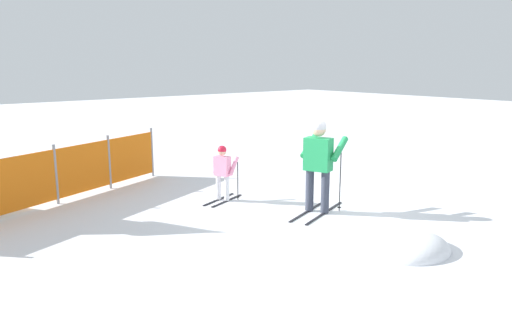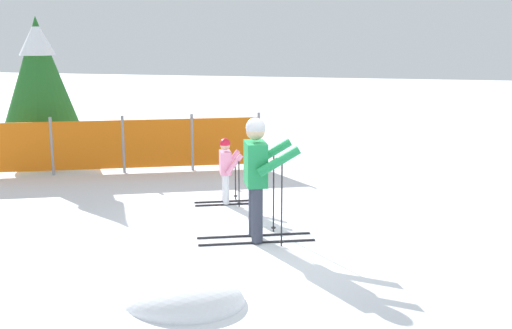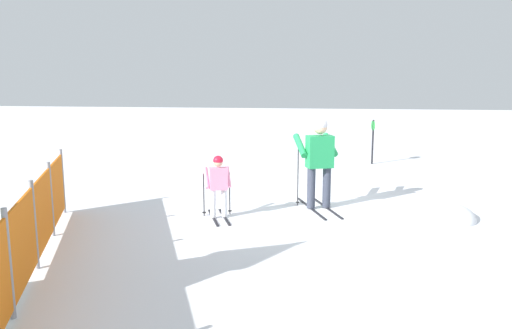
# 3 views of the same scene
# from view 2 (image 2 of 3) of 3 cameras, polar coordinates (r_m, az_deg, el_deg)

# --- Properties ---
(ground_plane) EXTENTS (60.00, 60.00, 0.00)m
(ground_plane) POSITION_cam_2_polar(r_m,az_deg,el_deg) (8.81, 0.21, -7.12)
(ground_plane) COLOR white
(skier_adult) EXTENTS (1.64, 0.97, 1.72)m
(skier_adult) POSITION_cam_2_polar(r_m,az_deg,el_deg) (8.74, 0.15, -0.28)
(skier_adult) COLOR black
(skier_adult) RESTS_ON ground_plane
(skier_child) EXTENTS (1.06, 0.62, 1.11)m
(skier_child) POSITION_cam_2_polar(r_m,az_deg,el_deg) (10.67, -2.66, -0.13)
(skier_child) COLOR black
(skier_child) RESTS_ON ground_plane
(safety_fence) EXTENTS (5.25, 2.09, 1.17)m
(safety_fence) POSITION_cam_2_polar(r_m,az_deg,el_deg) (13.25, -11.71, 1.77)
(safety_fence) COLOR gray
(safety_fence) RESTS_ON ground_plane
(conifer_far) EXTENTS (1.69, 1.69, 3.14)m
(conifer_far) POSITION_cam_2_polar(r_m,az_deg,el_deg) (14.62, -18.74, 7.70)
(conifer_far) COLOR #4C3823
(conifer_far) RESTS_ON ground_plane
(snow_mound) EXTENTS (1.33, 1.13, 0.53)m
(snow_mound) POSITION_cam_2_polar(r_m,az_deg,el_deg) (7.13, -6.42, -12.00)
(snow_mound) COLOR white
(snow_mound) RESTS_ON ground_plane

